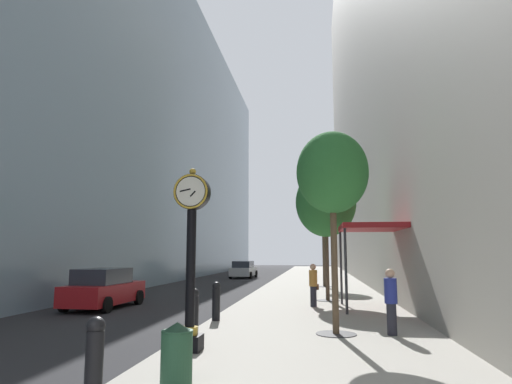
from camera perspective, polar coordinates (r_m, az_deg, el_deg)
The scene contains 17 objects.
ground_plane at distance 30.98m, azimuth 1.16°, elevation -12.22°, with size 110.00×110.00×0.00m, color #262628.
sidewalk_right at distance 33.76m, azimuth 7.75°, elevation -11.68°, with size 6.94×80.00×0.14m, color #9E998E.
building_block_left at distance 38.89m, azimuth -16.87°, elevation 9.29°, with size 9.00×80.00×27.20m.
building_block_right at distance 39.21m, azimuth 19.68°, elevation 20.65°, with size 9.00×80.00×41.56m.
street_clock at distance 10.37m, azimuth -8.44°, elevation -7.26°, with size 0.84×0.55×4.18m.
bollard_nearest at distance 7.34m, azimuth -20.25°, elevation -19.53°, with size 0.27×0.27×1.24m.
bollard_third at distance 12.29m, azimuth -8.09°, elevation -15.02°, with size 0.27×0.27×1.24m.
bollard_fourth at distance 14.87m, azimuth -5.20°, elevation -13.82°, with size 0.27×0.27×1.24m.
street_tree_near at distance 12.70m, azimuth 9.87°, elevation 2.35°, with size 2.04×2.04×5.64m.
street_tree_mid_near at distance 21.19m, azimuth 9.05°, elevation -1.36°, with size 2.87×2.87×6.23m.
street_tree_mid_far at distance 29.77m, azimuth 8.68°, elevation -2.06°, with size 2.02×2.02×6.40m.
trash_bin at distance 7.79m, azimuth -10.26°, elevation -20.02°, with size 0.53×0.53×1.05m.
pedestrian_walking at distance 18.69m, azimuth 7.46°, elevation -11.74°, with size 0.47×0.52×1.74m.
pedestrian_by_clock at distance 12.76m, azimuth 17.12°, elevation -13.19°, with size 0.48×0.48×1.76m.
storefront_awning at distance 18.26m, azimuth 14.52°, elevation -4.67°, with size 2.40×3.60×3.30m.
car_red_near at distance 20.23m, azimuth -19.14°, elevation -11.79°, with size 2.11×4.43×1.67m.
car_silver_mid at distance 41.99m, azimuth -1.64°, elevation -10.04°, with size 2.21×4.41×1.57m.
Camera 1 is at (3.57, -3.69, 2.33)m, focal length 30.80 mm.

